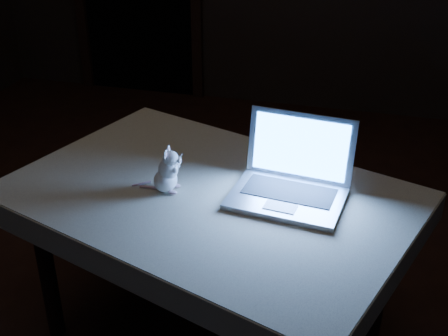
% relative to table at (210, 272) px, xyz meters
% --- Properties ---
extents(floor, '(5.00, 5.00, 0.00)m').
position_rel_table_xyz_m(floor, '(-0.25, 0.14, -0.35)').
color(floor, black).
rests_on(floor, ground).
extents(table, '(1.53, 1.23, 0.71)m').
position_rel_table_xyz_m(table, '(0.00, 0.00, 0.00)').
color(table, black).
rests_on(table, floor).
extents(tablecloth, '(1.68, 1.41, 0.10)m').
position_rel_table_xyz_m(tablecloth, '(-0.01, -0.03, 0.31)').
color(tablecloth, beige).
rests_on(tablecloth, table).
extents(laptop, '(0.43, 0.39, 0.27)m').
position_rel_table_xyz_m(laptop, '(0.28, 0.01, 0.50)').
color(laptop, '#B4B3B8').
rests_on(laptop, tablecloth).
extents(plush_mouse, '(0.17, 0.17, 0.17)m').
position_rel_table_xyz_m(plush_mouse, '(-0.16, -0.03, 0.45)').
color(plush_mouse, white).
rests_on(plush_mouse, tablecloth).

